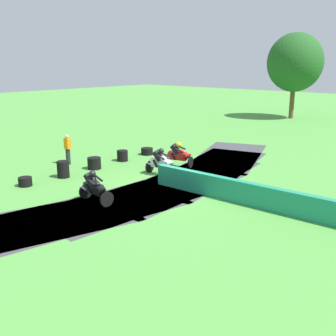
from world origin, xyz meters
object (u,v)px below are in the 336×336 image
object	(u,v)px
tire_stack_mid_a	(63,169)
tire_stack_extra_a	(147,151)
tire_stack_near	(25,182)
track_marshal	(68,150)
motorcycle_lead_black	(95,187)
motorcycle_trailing_red	(179,155)
motorcycle_chase_white	(161,162)
tire_stack_far	(122,156)
tire_stack_mid_b	(94,163)

from	to	relation	value
tire_stack_mid_a	tire_stack_extra_a	xyz separation A→B (m)	(-0.40, 6.14, -0.20)
tire_stack_near	track_marshal	xyz separation A→B (m)	(-1.83, 3.57, 0.62)
motorcycle_lead_black	motorcycle_trailing_red	world-z (taller)	motorcycle_lead_black
motorcycle_chase_white	tire_stack_near	distance (m)	6.31
motorcycle_chase_white	tire_stack_far	bearing A→B (deg)	168.81
motorcycle_chase_white	tire_stack_extra_a	xyz separation A→B (m)	(-3.66, 2.74, -0.46)
motorcycle_chase_white	motorcycle_trailing_red	size ratio (longest dim) A/B	0.98
tire_stack_near	tire_stack_mid_a	world-z (taller)	tire_stack_mid_a
motorcycle_chase_white	tire_stack_mid_a	xyz separation A→B (m)	(-3.26, -3.39, -0.26)
motorcycle_lead_black	tire_stack_mid_b	bearing A→B (deg)	141.93
motorcycle_lead_black	motorcycle_trailing_red	distance (m)	6.57
motorcycle_chase_white	tire_stack_mid_b	xyz separation A→B (m)	(-3.40, -1.42, -0.36)
motorcycle_lead_black	tire_stack_mid_b	distance (m)	5.29
tire_stack_mid_a	track_marshal	size ratio (longest dim) A/B	0.49
motorcycle_lead_black	tire_stack_mid_a	size ratio (longest dim) A/B	2.12
motorcycle_lead_black	tire_stack_near	world-z (taller)	motorcycle_lead_black
tire_stack_near	track_marshal	size ratio (longest dim) A/B	0.37
tire_stack_extra_a	tire_stack_near	bearing A→B (deg)	-88.00
motorcycle_chase_white	motorcycle_trailing_red	distance (m)	1.84
motorcycle_lead_black	tire_stack_far	world-z (taller)	motorcycle_lead_black
tire_stack_mid_b	tire_stack_extra_a	bearing A→B (deg)	93.49
tire_stack_far	track_marshal	distance (m)	2.98
motorcycle_chase_white	tire_stack_near	bearing A→B (deg)	-122.44
tire_stack_far	tire_stack_extra_a	world-z (taller)	tire_stack_far
tire_stack_near	tire_stack_mid_a	xyz separation A→B (m)	(0.12, 1.92, 0.20)
motorcycle_lead_black	tire_stack_extra_a	xyz separation A→B (m)	(-4.41, 7.41, -0.45)
tire_stack_near	motorcycle_chase_white	bearing A→B (deg)	57.56
tire_stack_extra_a	track_marshal	distance (m)	4.78
tire_stack_mid_a	motorcycle_chase_white	bearing A→B (deg)	46.13
tire_stack_extra_a	tire_stack_far	bearing A→B (deg)	-88.05
motorcycle_trailing_red	tire_stack_mid_b	bearing A→B (deg)	-133.09
motorcycle_chase_white	track_marshal	bearing A→B (deg)	-161.53
motorcycle_chase_white	motorcycle_lead_black	bearing A→B (deg)	-80.88
track_marshal	tire_stack_far	bearing A→B (deg)	56.54
tire_stack_mid_b	tire_stack_extra_a	world-z (taller)	tire_stack_mid_b
motorcycle_lead_black	tire_stack_far	distance (m)	6.92
motorcycle_lead_black	tire_stack_extra_a	size ratio (longest dim) A/B	2.40
motorcycle_chase_white	tire_stack_mid_a	bearing A→B (deg)	-133.87
tire_stack_far	motorcycle_lead_black	bearing A→B (deg)	-51.11
track_marshal	motorcycle_chase_white	bearing A→B (deg)	18.47
tire_stack_mid_a	tire_stack_far	distance (m)	4.12
tire_stack_far	track_marshal	xyz separation A→B (m)	(-1.62, -2.45, 0.52)
tire_stack_mid_a	tire_stack_mid_b	size ratio (longest dim) A/B	1.16
tire_stack_mid_a	motorcycle_trailing_red	bearing A→B (deg)	61.13
tire_stack_near	tire_stack_extra_a	world-z (taller)	same
motorcycle_chase_white	track_marshal	xyz separation A→B (m)	(-5.21, -1.74, 0.16)
tire_stack_far	track_marshal	size ratio (longest dim) A/B	0.37
tire_stack_near	motorcycle_lead_black	bearing A→B (deg)	8.87
tire_stack_mid_b	tire_stack_far	world-z (taller)	same
tire_stack_mid_a	tire_stack_extra_a	world-z (taller)	tire_stack_mid_a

